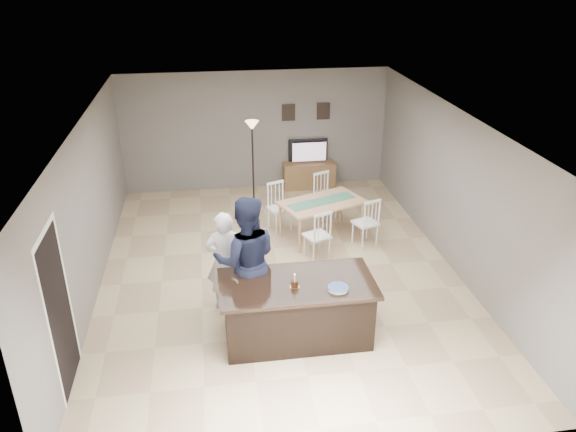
{
  "coord_description": "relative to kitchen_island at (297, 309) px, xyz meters",
  "views": [
    {
      "loc": [
        -1.09,
        -8.29,
        4.99
      ],
      "look_at": [
        0.1,
        -0.3,
        1.2
      ],
      "focal_mm": 35.0,
      "sensor_mm": 36.0,
      "label": 1
    }
  ],
  "objects": [
    {
      "name": "kitchen_island",
      "position": [
        0.0,
        0.0,
        0.0
      ],
      "size": [
        2.15,
        1.1,
        0.9
      ],
      "color": "black",
      "rests_on": "floor"
    },
    {
      "name": "picture_frames",
      "position": [
        1.15,
        5.78,
        1.3
      ],
      "size": [
        1.1,
        0.02,
        0.38
      ],
      "color": "black",
      "rests_on": "room_shell"
    },
    {
      "name": "floor",
      "position": [
        0.0,
        1.8,
        -0.45
      ],
      "size": [
        8.0,
        8.0,
        0.0
      ],
      "primitive_type": "plane",
      "color": "tan",
      "rests_on": "ground"
    },
    {
      "name": "room_shell",
      "position": [
        0.0,
        1.8,
        1.22
      ],
      "size": [
        8.0,
        8.0,
        8.0
      ],
      "color": "slate",
      "rests_on": "floor"
    },
    {
      "name": "tv_console",
      "position": [
        1.2,
        5.57,
        -0.15
      ],
      "size": [
        1.2,
        0.4,
        0.6
      ],
      "primitive_type": "cube",
      "color": "brown",
      "rests_on": "floor"
    },
    {
      "name": "television",
      "position": [
        1.2,
        5.64,
        0.41
      ],
      "size": [
        0.91,
        0.12,
        0.53
      ],
      "primitive_type": "imported",
      "rotation": [
        0.0,
        0.0,
        3.14
      ],
      "color": "black",
      "rests_on": "tv_console"
    },
    {
      "name": "woman",
      "position": [
        -0.95,
        0.93,
        0.34
      ],
      "size": [
        0.59,
        0.4,
        1.6
      ],
      "primitive_type": "imported",
      "rotation": [
        0.0,
        0.0,
        3.17
      ],
      "color": "silver",
      "rests_on": "floor"
    },
    {
      "name": "dining_table",
      "position": [
        0.98,
        3.05,
        0.15
      ],
      "size": [
        2.02,
        2.17,
        0.95
      ],
      "rotation": [
        0.0,
        0.0,
        0.37
      ],
      "color": "tan",
      "rests_on": "floor"
    },
    {
      "name": "birthday_cake",
      "position": [
        -0.05,
        -0.11,
        0.49
      ],
      "size": [
        0.13,
        0.13,
        0.21
      ],
      "color": "gold",
      "rests_on": "kitchen_island"
    },
    {
      "name": "doorway",
      "position": [
        -2.99,
        -0.5,
        0.8
      ],
      "size": [
        0.0,
        2.1,
        2.65
      ],
      "color": "black",
      "rests_on": "floor"
    },
    {
      "name": "floor_lamp",
      "position": [
        -0.17,
        4.7,
        1.01
      ],
      "size": [
        0.28,
        0.28,
        1.89
      ],
      "color": "black",
      "rests_on": "floor"
    },
    {
      "name": "man",
      "position": [
        -0.65,
        0.55,
        0.53
      ],
      "size": [
        0.99,
        0.79,
        1.98
      ],
      "primitive_type": "imported",
      "rotation": [
        0.0,
        0.0,
        3.1
      ],
      "color": "#181D35",
      "rests_on": "floor"
    },
    {
      "name": "plate_stack",
      "position": [
        0.52,
        -0.26,
        0.47
      ],
      "size": [
        0.28,
        0.28,
        0.04
      ],
      "color": "white",
      "rests_on": "kitchen_island"
    },
    {
      "name": "tv_screen_glow",
      "position": [
        1.2,
        5.56,
        0.42
      ],
      "size": [
        0.78,
        0.0,
        0.78
      ],
      "primitive_type": "plane",
      "rotation": [
        1.57,
        0.0,
        3.14
      ],
      "color": "orange",
      "rests_on": "tv_console"
    }
  ]
}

